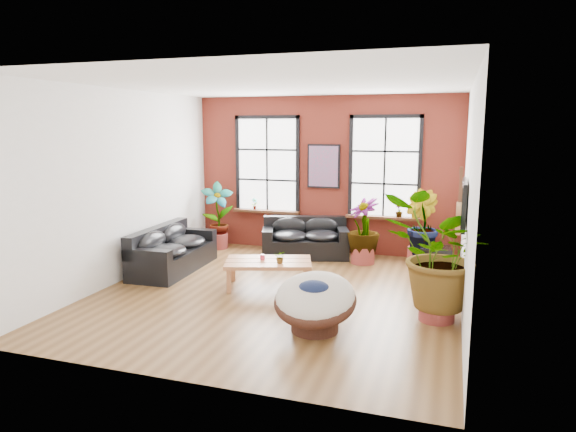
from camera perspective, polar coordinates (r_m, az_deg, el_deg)
name	(u,v)px	position (r m, az deg, el deg)	size (l,w,h in m)	color
room	(280,191)	(8.65, -0.93, 2.75)	(6.04, 6.54, 3.54)	brown
sofa_back	(305,239)	(11.30, 1.93, -2.57)	(2.03, 1.41, 0.85)	black
sofa_left	(171,251)	(10.48, -12.86, -3.78)	(1.00, 2.21, 0.86)	black
coffee_table	(268,264)	(9.14, -2.19, -5.31)	(1.69, 1.27, 0.58)	#A6653C
papasan_chair	(315,300)	(7.22, 3.01, -9.34)	(1.19, 1.21, 0.86)	#3E2016
poster	(324,166)	(11.53, 3.97, 5.53)	(0.74, 0.06, 0.98)	black
tv_wall_unit	(462,208)	(8.67, 18.77, 0.87)	(0.13, 1.86, 1.20)	black
media_box	(435,259)	(10.54, 16.02, -4.65)	(0.64, 0.55, 0.49)	black
pot_back_left	(218,241)	(12.18, -7.82, -2.74)	(0.58, 0.58, 0.35)	maroon
pot_back_right	(420,256)	(10.96, 14.44, -4.35)	(0.57, 0.57, 0.37)	maroon
pot_right_wall	(437,308)	(7.98, 16.20, -9.77)	(0.54, 0.54, 0.38)	maroon
pot_mid	(363,255)	(10.87, 8.30, -4.28)	(0.55, 0.55, 0.36)	maroon
floor_plant_back_left	(218,212)	(12.05, -7.83, 0.41)	(0.74, 0.50, 1.41)	#134715
floor_plant_back_right	(421,225)	(10.80, 14.53, -0.92)	(0.77, 0.62, 1.41)	#134715
floor_plant_right_wall	(438,254)	(7.76, 16.32, -4.05)	(1.52, 1.32, 1.69)	#134715
floor_plant_mid	(363,227)	(10.77, 8.35, -1.26)	(0.69, 0.69, 1.24)	#134715
table_plant	(280,257)	(8.91, -0.85, -4.58)	(0.20, 0.18, 0.23)	#134715
sill_plant_left	(254,204)	(12.09, -3.75, 1.37)	(0.14, 0.10, 0.27)	#134715
sill_plant_right	(399,211)	(11.30, 12.24, 0.57)	(0.15, 0.15, 0.27)	#134715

